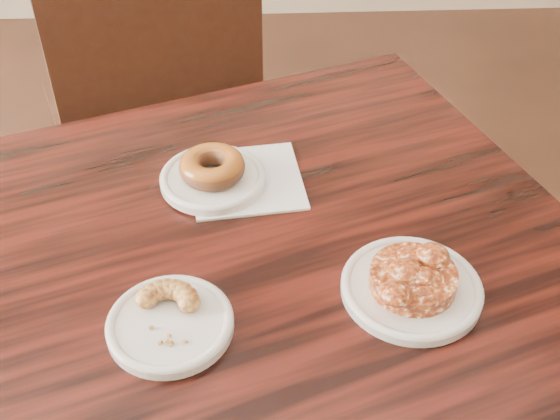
{
  "coord_description": "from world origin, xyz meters",
  "views": [
    {
      "loc": [
        0.2,
        -0.46,
        1.4
      ],
      "look_at": [
        0.23,
        0.23,
        0.8
      ],
      "focal_mm": 45.0,
      "sensor_mm": 36.0,
      "label": 1
    }
  ],
  "objects_px": {
    "chair_far": "(149,114)",
    "glazed_donut": "(212,167)",
    "cruller_fragment": "(169,314)",
    "apple_fritter": "(414,275)"
  },
  "relations": [
    {
      "from": "chair_far",
      "to": "glazed_donut",
      "type": "height_order",
      "value": "chair_far"
    },
    {
      "from": "cruller_fragment",
      "to": "chair_far",
      "type": "bearing_deg",
      "value": 99.2
    },
    {
      "from": "chair_far",
      "to": "cruller_fragment",
      "type": "relative_size",
      "value": 9.7
    },
    {
      "from": "cruller_fragment",
      "to": "glazed_donut",
      "type": "bearing_deg",
      "value": 80.83
    },
    {
      "from": "chair_far",
      "to": "apple_fritter",
      "type": "height_order",
      "value": "chair_far"
    },
    {
      "from": "glazed_donut",
      "to": "cruller_fragment",
      "type": "relative_size",
      "value": 1.03
    },
    {
      "from": "apple_fritter",
      "to": "cruller_fragment",
      "type": "bearing_deg",
      "value": -171.49
    },
    {
      "from": "chair_far",
      "to": "glazed_donut",
      "type": "bearing_deg",
      "value": 85.69
    },
    {
      "from": "glazed_donut",
      "to": "cruller_fragment",
      "type": "distance_m",
      "value": 0.27
    },
    {
      "from": "chair_far",
      "to": "apple_fritter",
      "type": "relative_size",
      "value": 6.2
    }
  ]
}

